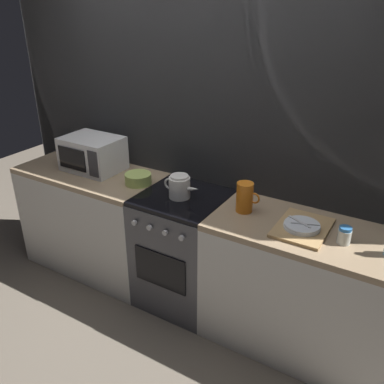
{
  "coord_description": "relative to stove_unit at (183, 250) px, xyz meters",
  "views": [
    {
      "loc": [
        1.42,
        -2.21,
        2.18
      ],
      "look_at": [
        0.08,
        0.0,
        0.95
      ],
      "focal_mm": 38.52,
      "sensor_mm": 36.0,
      "label": 1
    }
  ],
  "objects": [
    {
      "name": "kettle",
      "position": [
        -0.01,
        -0.03,
        0.53
      ],
      "size": [
        0.28,
        0.15,
        0.17
      ],
      "color": "white",
      "rests_on": "stove_unit"
    },
    {
      "name": "pitcher",
      "position": [
        0.47,
        0.02,
        0.55
      ],
      "size": [
        0.16,
        0.11,
        0.2
      ],
      "color": "orange",
      "rests_on": "counter_right"
    },
    {
      "name": "dish_pile",
      "position": [
        0.87,
        -0.02,
        0.47
      ],
      "size": [
        0.3,
        0.4,
        0.06
      ],
      "color": "tan",
      "rests_on": "counter_right"
    },
    {
      "name": "stove_unit",
      "position": [
        0.0,
        0.0,
        0.0
      ],
      "size": [
        0.6,
        0.63,
        0.9
      ],
      "color": "#4C4C51",
      "rests_on": "ground_plane"
    },
    {
      "name": "counter_right",
      "position": [
        0.9,
        0.0,
        0.0
      ],
      "size": [
        1.2,
        0.6,
        0.9
      ],
      "color": "silver",
      "rests_on": "ground_plane"
    },
    {
      "name": "counter_left",
      "position": [
        -0.9,
        0.0,
        0.0
      ],
      "size": [
        1.2,
        0.6,
        0.9
      ],
      "color": "silver",
      "rests_on": "ground_plane"
    },
    {
      "name": "mixing_bowl",
      "position": [
        -0.4,
        0.01,
        0.49
      ],
      "size": [
        0.2,
        0.2,
        0.08
      ],
      "primitive_type": "cylinder",
      "color": "#B7D166",
      "rests_on": "counter_left"
    },
    {
      "name": "ground_plane",
      "position": [
        0.0,
        0.0,
        -0.45
      ],
      "size": [
        8.0,
        8.0,
        0.0
      ],
      "primitive_type": "plane",
      "color": "#6B6054"
    },
    {
      "name": "microwave",
      "position": [
        -0.89,
        0.05,
        0.59
      ],
      "size": [
        0.46,
        0.35,
        0.27
      ],
      "color": "white",
      "rests_on": "counter_left"
    },
    {
      "name": "spice_jar",
      "position": [
        1.12,
        -0.04,
        0.5
      ],
      "size": [
        0.08,
        0.08,
        0.1
      ],
      "color": "silver",
      "rests_on": "counter_right"
    },
    {
      "name": "back_wall",
      "position": [
        0.0,
        0.32,
        0.75
      ],
      "size": [
        3.6,
        0.05,
        2.4
      ],
      "color": "gray",
      "rests_on": "ground_plane"
    }
  ]
}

